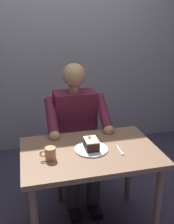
{
  "coord_description": "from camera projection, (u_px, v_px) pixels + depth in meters",
  "views": [
    {
      "loc": [
        0.41,
        1.58,
        1.6
      ],
      "look_at": [
        -0.0,
        -0.1,
        0.96
      ],
      "focal_mm": 41.81,
      "sensor_mm": 36.0,
      "label": 1
    }
  ],
  "objects": [
    {
      "name": "cafe_rear_panel",
      "position": [
        56.0,
        25.0,
        3.0
      ],
      "size": [
        6.4,
        0.12,
        3.0
      ],
      "primitive_type": "cube",
      "color": "#9E9EA5",
      "rests_on": "ground"
    },
    {
      "name": "dining_table",
      "position": [
        90.0,
        162.0,
        1.88
      ],
      "size": [
        0.96,
        0.64,
        0.71
      ],
      "color": "#7F5E47",
      "rests_on": "ground"
    },
    {
      "name": "chair",
      "position": [
        73.0,
        138.0,
        2.5
      ],
      "size": [
        0.42,
        0.42,
        0.9
      ],
      "color": "brown",
      "rests_on": "ground"
    },
    {
      "name": "seated_person",
      "position": [
        77.0,
        132.0,
        2.29
      ],
      "size": [
        0.53,
        0.58,
        1.23
      ],
      "color": "maroon",
      "rests_on": "ground"
    },
    {
      "name": "dessert_plate",
      "position": [
        91.0,
        149.0,
        1.84
      ],
      "size": [
        0.24,
        0.24,
        0.01
      ],
      "primitive_type": "cylinder",
      "color": "white",
      "rests_on": "dining_table"
    },
    {
      "name": "cake_slice",
      "position": [
        91.0,
        144.0,
        1.83
      ],
      "size": [
        0.09,
        0.13,
        0.09
      ],
      "color": "#3C221A",
      "rests_on": "dessert_plate"
    },
    {
      "name": "coffee_cup",
      "position": [
        50.0,
        153.0,
        1.71
      ],
      "size": [
        0.11,
        0.07,
        0.09
      ],
      "color": "tan",
      "rests_on": "dining_table"
    },
    {
      "name": "dessert_spoon",
      "position": [
        121.0,
        151.0,
        1.82
      ],
      "size": [
        0.03,
        0.14,
        0.01
      ],
      "color": "silver",
      "rests_on": "dining_table"
    }
  ]
}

